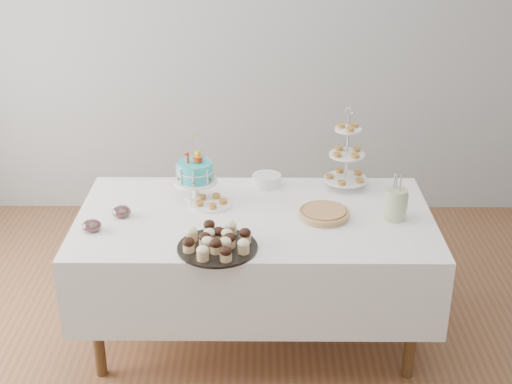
{
  "coord_description": "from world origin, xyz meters",
  "views": [
    {
      "loc": [
        0.03,
        -3.14,
        2.49
      ],
      "look_at": [
        0.01,
        0.3,
        0.91
      ],
      "focal_mm": 50.0,
      "sensor_mm": 36.0,
      "label": 1
    }
  ],
  "objects_px": {
    "pastry_plate": "(211,202)",
    "pie": "(324,213)",
    "birthday_cake": "(196,182)",
    "utensil_pitcher": "(396,203)",
    "cupcake_tray": "(217,241)",
    "plate_stack": "(267,180)",
    "table": "(255,252)",
    "jam_bowl_a": "(92,226)",
    "tiered_stand": "(347,155)",
    "jam_bowl_b": "(122,212)"
  },
  "relations": [
    {
      "from": "pie",
      "to": "pastry_plate",
      "type": "distance_m",
      "value": 0.64
    },
    {
      "from": "birthday_cake",
      "to": "jam_bowl_a",
      "type": "bearing_deg",
      "value": -141.36
    },
    {
      "from": "pastry_plate",
      "to": "jam_bowl_a",
      "type": "xyz_separation_m",
      "value": [
        -0.59,
        -0.31,
        0.01
      ]
    },
    {
      "from": "birthday_cake",
      "to": "jam_bowl_b",
      "type": "height_order",
      "value": "birthday_cake"
    },
    {
      "from": "tiered_stand",
      "to": "pastry_plate",
      "type": "bearing_deg",
      "value": -162.83
    },
    {
      "from": "jam_bowl_a",
      "to": "utensil_pitcher",
      "type": "xyz_separation_m",
      "value": [
        1.59,
        0.15,
        0.06
      ]
    },
    {
      "from": "cupcake_tray",
      "to": "tiered_stand",
      "type": "xyz_separation_m",
      "value": [
        0.71,
        0.74,
        0.16
      ]
    },
    {
      "from": "pastry_plate",
      "to": "jam_bowl_a",
      "type": "height_order",
      "value": "jam_bowl_a"
    },
    {
      "from": "cupcake_tray",
      "to": "jam_bowl_b",
      "type": "bearing_deg",
      "value": 146.73
    },
    {
      "from": "plate_stack",
      "to": "pastry_plate",
      "type": "distance_m",
      "value": 0.41
    },
    {
      "from": "birthday_cake",
      "to": "cupcake_tray",
      "type": "relative_size",
      "value": 0.95
    },
    {
      "from": "pie",
      "to": "tiered_stand",
      "type": "bearing_deg",
      "value": 68.44
    },
    {
      "from": "tiered_stand",
      "to": "plate_stack",
      "type": "xyz_separation_m",
      "value": [
        -0.46,
        0.03,
        -0.17
      ]
    },
    {
      "from": "birthday_cake",
      "to": "jam_bowl_b",
      "type": "relative_size",
      "value": 3.76
    },
    {
      "from": "table",
      "to": "cupcake_tray",
      "type": "xyz_separation_m",
      "value": [
        -0.18,
        -0.37,
        0.27
      ]
    },
    {
      "from": "tiered_stand",
      "to": "utensil_pitcher",
      "type": "distance_m",
      "value": 0.47
    },
    {
      "from": "plate_stack",
      "to": "pastry_plate",
      "type": "height_order",
      "value": "plate_stack"
    },
    {
      "from": "birthday_cake",
      "to": "utensil_pitcher",
      "type": "xyz_separation_m",
      "value": [
        1.08,
        -0.24,
        -0.01
      ]
    },
    {
      "from": "birthday_cake",
      "to": "cupcake_tray",
      "type": "distance_m",
      "value": 0.6
    },
    {
      "from": "table",
      "to": "pastry_plate",
      "type": "distance_m",
      "value": 0.37
    },
    {
      "from": "cupcake_tray",
      "to": "jam_bowl_b",
      "type": "relative_size",
      "value": 3.95
    },
    {
      "from": "cupcake_tray",
      "to": "pastry_plate",
      "type": "bearing_deg",
      "value": 97.46
    },
    {
      "from": "pie",
      "to": "pastry_plate",
      "type": "xyz_separation_m",
      "value": [
        -0.62,
        0.15,
        -0.01
      ]
    },
    {
      "from": "cupcake_tray",
      "to": "pastry_plate",
      "type": "relative_size",
      "value": 1.67
    },
    {
      "from": "utensil_pitcher",
      "to": "cupcake_tray",
      "type": "bearing_deg",
      "value": -167.62
    },
    {
      "from": "pie",
      "to": "plate_stack",
      "type": "xyz_separation_m",
      "value": [
        -0.3,
        0.42,
        0.01
      ]
    },
    {
      "from": "jam_bowl_a",
      "to": "tiered_stand",
      "type": "bearing_deg",
      "value": 22.05
    },
    {
      "from": "pie",
      "to": "table",
      "type": "bearing_deg",
      "value": 176.78
    },
    {
      "from": "plate_stack",
      "to": "utensil_pitcher",
      "type": "xyz_separation_m",
      "value": [
        0.68,
        -0.43,
        0.06
      ]
    },
    {
      "from": "birthday_cake",
      "to": "plate_stack",
      "type": "relative_size",
      "value": 2.25
    },
    {
      "from": "jam_bowl_b",
      "to": "utensil_pitcher",
      "type": "xyz_separation_m",
      "value": [
        1.46,
        -0.02,
        0.06
      ]
    },
    {
      "from": "pie",
      "to": "jam_bowl_a",
      "type": "relative_size",
      "value": 2.74
    },
    {
      "from": "cupcake_tray",
      "to": "plate_stack",
      "type": "bearing_deg",
      "value": 72.11
    },
    {
      "from": "utensil_pitcher",
      "to": "jam_bowl_a",
      "type": "bearing_deg",
      "value": 177.94
    },
    {
      "from": "birthday_cake",
      "to": "tiered_stand",
      "type": "xyz_separation_m",
      "value": [
        0.86,
        0.16,
        0.1
      ]
    },
    {
      "from": "tiered_stand",
      "to": "jam_bowl_a",
      "type": "bearing_deg",
      "value": -157.95
    },
    {
      "from": "plate_stack",
      "to": "pastry_plate",
      "type": "bearing_deg",
      "value": -139.5
    },
    {
      "from": "plate_stack",
      "to": "pastry_plate",
      "type": "relative_size",
      "value": 0.71
    },
    {
      "from": "jam_bowl_a",
      "to": "utensil_pitcher",
      "type": "height_order",
      "value": "utensil_pitcher"
    },
    {
      "from": "plate_stack",
      "to": "jam_bowl_a",
      "type": "xyz_separation_m",
      "value": [
        -0.91,
        -0.58,
        -0.0
      ]
    },
    {
      "from": "pie",
      "to": "tiered_stand",
      "type": "xyz_separation_m",
      "value": [
        0.15,
        0.39,
        0.18
      ]
    },
    {
      "from": "birthday_cake",
      "to": "pastry_plate",
      "type": "bearing_deg",
      "value": -40.78
    },
    {
      "from": "cupcake_tray",
      "to": "jam_bowl_b",
      "type": "distance_m",
      "value": 0.64
    },
    {
      "from": "table",
      "to": "pie",
      "type": "relative_size",
      "value": 6.91
    },
    {
      "from": "pastry_plate",
      "to": "pie",
      "type": "bearing_deg",
      "value": -13.94
    },
    {
      "from": "pie",
      "to": "tiered_stand",
      "type": "relative_size",
      "value": 0.57
    },
    {
      "from": "tiered_stand",
      "to": "birthday_cake",
      "type": "bearing_deg",
      "value": -169.4
    },
    {
      "from": "plate_stack",
      "to": "utensil_pitcher",
      "type": "height_order",
      "value": "utensil_pitcher"
    },
    {
      "from": "tiered_stand",
      "to": "utensil_pitcher",
      "type": "height_order",
      "value": "tiered_stand"
    },
    {
      "from": "table",
      "to": "tiered_stand",
      "type": "bearing_deg",
      "value": 35.17
    }
  ]
}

